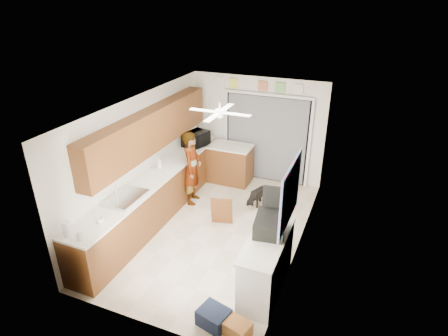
% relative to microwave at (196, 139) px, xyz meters
% --- Properties ---
extents(floor, '(5.00, 5.00, 0.00)m').
position_rel_microwave_xyz_m(floor, '(1.23, -1.69, -1.11)').
color(floor, beige).
rests_on(floor, ground).
extents(ceiling, '(5.00, 5.00, 0.00)m').
position_rel_microwave_xyz_m(ceiling, '(1.23, -1.69, 1.39)').
color(ceiling, white).
rests_on(ceiling, ground).
extents(wall_back, '(3.20, 0.00, 3.20)m').
position_rel_microwave_xyz_m(wall_back, '(1.23, 0.81, 0.14)').
color(wall_back, white).
rests_on(wall_back, ground).
extents(wall_front, '(3.20, 0.00, 3.20)m').
position_rel_microwave_xyz_m(wall_front, '(1.23, -4.19, 0.14)').
color(wall_front, white).
rests_on(wall_front, ground).
extents(wall_left, '(0.00, 5.00, 5.00)m').
position_rel_microwave_xyz_m(wall_left, '(-0.37, -1.69, 0.14)').
color(wall_left, white).
rests_on(wall_left, ground).
extents(wall_right, '(0.00, 5.00, 5.00)m').
position_rel_microwave_xyz_m(wall_right, '(2.83, -1.69, 0.14)').
color(wall_right, white).
rests_on(wall_right, ground).
extents(left_base_cabinets, '(0.60, 4.80, 0.90)m').
position_rel_microwave_xyz_m(left_base_cabinets, '(-0.07, -1.69, -0.66)').
color(left_base_cabinets, brown).
rests_on(left_base_cabinets, floor).
extents(left_countertop, '(0.62, 4.80, 0.04)m').
position_rel_microwave_xyz_m(left_countertop, '(-0.06, -1.69, -0.19)').
color(left_countertop, white).
rests_on(left_countertop, left_base_cabinets).
extents(upper_cabinets, '(0.32, 4.00, 0.80)m').
position_rel_microwave_xyz_m(upper_cabinets, '(-0.21, -1.49, 0.69)').
color(upper_cabinets, brown).
rests_on(upper_cabinets, wall_left).
extents(sink_basin, '(0.50, 0.76, 0.06)m').
position_rel_microwave_xyz_m(sink_basin, '(-0.06, -2.69, -0.15)').
color(sink_basin, silver).
rests_on(sink_basin, left_countertop).
extents(faucet, '(0.03, 0.03, 0.22)m').
position_rel_microwave_xyz_m(faucet, '(-0.25, -2.69, -0.06)').
color(faucet, silver).
rests_on(faucet, left_countertop).
extents(peninsula_base, '(1.00, 0.60, 0.90)m').
position_rel_microwave_xyz_m(peninsula_base, '(0.73, 0.31, -0.66)').
color(peninsula_base, brown).
rests_on(peninsula_base, floor).
extents(peninsula_top, '(1.04, 0.64, 0.04)m').
position_rel_microwave_xyz_m(peninsula_top, '(0.73, 0.31, -0.19)').
color(peninsula_top, white).
rests_on(peninsula_top, peninsula_base).
extents(back_opening_recess, '(2.00, 0.06, 2.10)m').
position_rel_microwave_xyz_m(back_opening_recess, '(1.48, 0.78, -0.06)').
color(back_opening_recess, black).
rests_on(back_opening_recess, wall_back).
extents(curtain_panel, '(1.90, 0.03, 2.05)m').
position_rel_microwave_xyz_m(curtain_panel, '(1.48, 0.74, -0.06)').
color(curtain_panel, gray).
rests_on(curtain_panel, wall_back).
extents(door_trim_left, '(0.06, 0.04, 2.10)m').
position_rel_microwave_xyz_m(door_trim_left, '(0.46, 0.75, -0.06)').
color(door_trim_left, white).
rests_on(door_trim_left, wall_back).
extents(door_trim_right, '(0.06, 0.04, 2.10)m').
position_rel_microwave_xyz_m(door_trim_right, '(2.50, 0.75, -0.06)').
color(door_trim_right, white).
rests_on(door_trim_right, wall_back).
extents(door_trim_head, '(2.10, 0.04, 0.06)m').
position_rel_microwave_xyz_m(door_trim_head, '(1.48, 0.75, 1.01)').
color(door_trim_head, white).
rests_on(door_trim_head, wall_back).
extents(header_frame_0, '(0.22, 0.02, 0.22)m').
position_rel_microwave_xyz_m(header_frame_0, '(0.63, 0.78, 1.19)').
color(header_frame_0, '#E5F050').
rests_on(header_frame_0, wall_back).
extents(header_frame_2, '(0.22, 0.02, 0.22)m').
position_rel_microwave_xyz_m(header_frame_2, '(1.33, 0.78, 1.19)').
color(header_frame_2, '#C86F4B').
rests_on(header_frame_2, wall_back).
extents(header_frame_3, '(0.22, 0.02, 0.22)m').
position_rel_microwave_xyz_m(header_frame_3, '(1.73, 0.78, 1.19)').
color(header_frame_3, '#75B869').
rests_on(header_frame_3, wall_back).
extents(header_frame_4, '(0.22, 0.02, 0.22)m').
position_rel_microwave_xyz_m(header_frame_4, '(2.13, 0.78, 1.19)').
color(header_frame_4, white).
rests_on(header_frame_4, wall_back).
extents(route66_sign, '(0.22, 0.02, 0.26)m').
position_rel_microwave_xyz_m(route66_sign, '(0.28, 0.78, 1.19)').
color(route66_sign, silver).
rests_on(route66_sign, wall_back).
extents(right_counter_base, '(0.50, 1.40, 0.90)m').
position_rel_microwave_xyz_m(right_counter_base, '(2.58, -2.89, -0.66)').
color(right_counter_base, white).
rests_on(right_counter_base, floor).
extents(right_counter_top, '(0.54, 1.44, 0.04)m').
position_rel_microwave_xyz_m(right_counter_top, '(2.57, -2.89, -0.19)').
color(right_counter_top, white).
rests_on(right_counter_top, right_counter_base).
extents(abstract_painting, '(0.03, 1.15, 0.95)m').
position_rel_microwave_xyz_m(abstract_painting, '(2.81, -2.69, 0.54)').
color(abstract_painting, '#F65AD2').
rests_on(abstract_painting, wall_right).
extents(ceiling_fan, '(1.14, 1.14, 0.24)m').
position_rel_microwave_xyz_m(ceiling_fan, '(1.23, -1.49, 1.21)').
color(ceiling_fan, white).
rests_on(ceiling_fan, ceiling).
extents(microwave, '(0.55, 0.69, 0.33)m').
position_rel_microwave_xyz_m(microwave, '(0.00, 0.00, 0.00)').
color(microwave, black).
rests_on(microwave, left_countertop).
extents(soap_bottle, '(0.13, 0.13, 0.26)m').
position_rel_microwave_xyz_m(soap_bottle, '(-0.15, -1.40, -0.04)').
color(soap_bottle, silver).
rests_on(soap_bottle, left_countertop).
extents(cup, '(0.12, 0.12, 0.09)m').
position_rel_microwave_xyz_m(cup, '(0.02, -3.48, -0.12)').
color(cup, white).
rests_on(cup, left_countertop).
extents(jar_b, '(0.11, 0.11, 0.12)m').
position_rel_microwave_xyz_m(jar_b, '(0.03, -3.94, -0.10)').
color(jar_b, silver).
rests_on(jar_b, left_countertop).
extents(paper_towel_roll, '(0.14, 0.14, 0.25)m').
position_rel_microwave_xyz_m(paper_towel_roll, '(-0.20, -3.94, -0.04)').
color(paper_towel_roll, white).
rests_on(paper_towel_roll, left_countertop).
extents(suitcase, '(0.52, 0.65, 0.25)m').
position_rel_microwave_xyz_m(suitcase, '(2.55, -2.70, -0.04)').
color(suitcase, black).
rests_on(suitcase, right_counter_top).
extents(suitcase_rim, '(0.52, 0.64, 0.02)m').
position_rel_microwave_xyz_m(suitcase_rim, '(2.55, -2.70, -0.15)').
color(suitcase_rim, yellow).
rests_on(suitcase_rim, suitcase).
extents(suitcase_lid, '(0.42, 0.09, 0.50)m').
position_rel_microwave_xyz_m(suitcase_lid, '(2.55, -2.41, 0.21)').
color(suitcase_lid, black).
rests_on(suitcase_lid, suitcase).
extents(cardboard_box, '(0.41, 0.35, 0.22)m').
position_rel_microwave_xyz_m(cardboard_box, '(2.48, -3.89, -1.00)').
color(cardboard_box, '#C5763E').
rests_on(cardboard_box, floor).
extents(navy_crate, '(0.48, 0.43, 0.25)m').
position_rel_microwave_xyz_m(navy_crate, '(2.12, -3.84, -0.98)').
color(navy_crate, '#141C33').
rests_on(navy_crate, floor).
extents(cabinet_door_panel, '(0.45, 0.26, 0.63)m').
position_rel_microwave_xyz_m(cabinet_door_panel, '(1.28, -1.52, -0.79)').
color(cabinet_door_panel, brown).
rests_on(cabinet_door_panel, floor).
extents(man, '(0.50, 0.66, 1.63)m').
position_rel_microwave_xyz_m(man, '(0.33, -0.90, -0.29)').
color(man, white).
rests_on(man, floor).
extents(dog, '(0.41, 0.58, 0.42)m').
position_rel_microwave_xyz_m(dog, '(1.73, -0.49, -0.90)').
color(dog, black).
rests_on(dog, floor).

